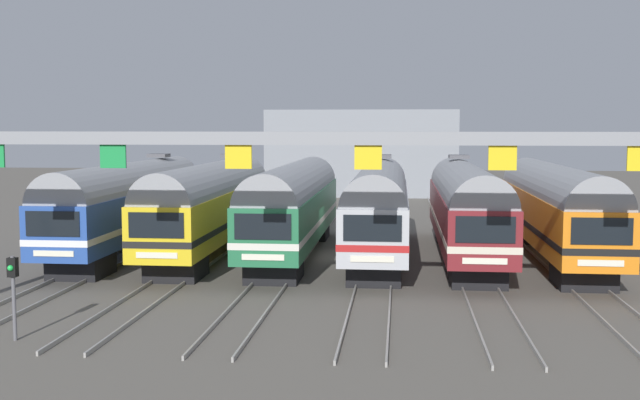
# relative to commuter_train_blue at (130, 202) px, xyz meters

# --- Properties ---
(ground_plane) EXTENTS (160.00, 160.00, 0.00)m
(ground_plane) POSITION_rel_commuter_train_blue_xyz_m (10.83, 0.00, -2.69)
(ground_plane) COLOR #5B564F
(track_bed) EXTENTS (23.16, 70.00, 0.15)m
(track_bed) POSITION_rel_commuter_train_blue_xyz_m (10.83, 17.00, -2.61)
(track_bed) COLOR gray
(track_bed) RESTS_ON ground
(commuter_train_blue) EXTENTS (2.88, 18.06, 5.05)m
(commuter_train_blue) POSITION_rel_commuter_train_blue_xyz_m (0.00, 0.00, 0.00)
(commuter_train_blue) COLOR #284C9E
(commuter_train_blue) RESTS_ON ground
(commuter_train_yellow) EXTENTS (2.88, 18.06, 5.05)m
(commuter_train_yellow) POSITION_rel_commuter_train_blue_xyz_m (4.33, 0.00, 0.00)
(commuter_train_yellow) COLOR gold
(commuter_train_yellow) RESTS_ON ground
(commuter_train_green) EXTENTS (2.88, 18.06, 4.77)m
(commuter_train_green) POSITION_rel_commuter_train_blue_xyz_m (8.66, -0.00, -0.00)
(commuter_train_green) COLOR #236B42
(commuter_train_green) RESTS_ON ground
(commuter_train_stainless) EXTENTS (2.88, 18.06, 5.05)m
(commuter_train_stainless) POSITION_rel_commuter_train_blue_xyz_m (12.99, 0.00, 0.00)
(commuter_train_stainless) COLOR #B2B5BA
(commuter_train_stainless) RESTS_ON ground
(commuter_train_maroon) EXTENTS (2.88, 18.06, 5.05)m
(commuter_train_maroon) POSITION_rel_commuter_train_blue_xyz_m (17.32, 0.00, 0.00)
(commuter_train_maroon) COLOR maroon
(commuter_train_maroon) RESTS_ON ground
(commuter_train_orange) EXTENTS (2.88, 18.06, 4.77)m
(commuter_train_orange) POSITION_rel_commuter_train_blue_xyz_m (21.65, -0.00, -0.00)
(commuter_train_orange) COLOR orange
(commuter_train_orange) RESTS_ON ground
(catenary_gantry) EXTENTS (26.89, 0.44, 6.97)m
(catenary_gantry) POSITION_rel_commuter_train_blue_xyz_m (10.83, -13.50, 2.69)
(catenary_gantry) COLOR gray
(catenary_gantry) RESTS_ON ground
(yard_signal_mast) EXTENTS (0.28, 0.35, 2.66)m
(yard_signal_mast) POSITION_rel_commuter_train_blue_xyz_m (2.17, -16.48, -0.82)
(yard_signal_mast) COLOR #59595E
(yard_signal_mast) RESTS_ON ground
(maintenance_building) EXTENTS (18.08, 10.00, 8.18)m
(maintenance_building) POSITION_rel_commuter_train_blue_xyz_m (10.36, 37.65, 1.40)
(maintenance_building) COLOR gray
(maintenance_building) RESTS_ON ground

